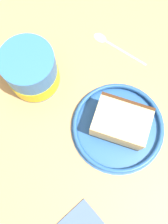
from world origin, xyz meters
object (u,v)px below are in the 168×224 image
at_px(small_plate, 118,127).
at_px(cake_slice, 121,122).
at_px(tea_mug, 31,72).
at_px(teaspoon, 109,42).

distance_m(small_plate, cake_slice, 0.03).
relative_size(tea_mug, teaspoon, 0.92).
relative_size(cake_slice, teaspoon, 1.00).
height_order(small_plate, tea_mug, tea_mug).
height_order(cake_slice, tea_mug, tea_mug).
xyz_separation_m(tea_mug, teaspoon, (0.01, -0.18, -0.04)).
distance_m(small_plate, tea_mug, 0.20).
distance_m(tea_mug, teaspoon, 0.18).
xyz_separation_m(small_plate, tea_mug, (0.17, 0.11, 0.03)).
bearing_deg(teaspoon, small_plate, 157.84).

